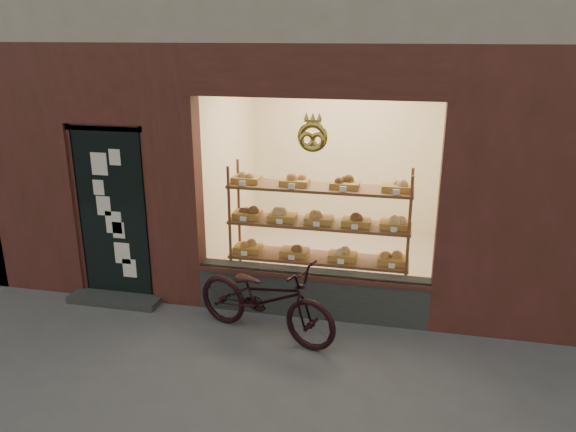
# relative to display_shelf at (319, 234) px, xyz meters

# --- Properties ---
(ground) EXTENTS (90.00, 90.00, 0.00)m
(ground) POSITION_rel_display_shelf_xyz_m (-0.45, -2.55, -0.87)
(ground) COLOR #424242
(display_shelf) EXTENTS (2.20, 0.45, 1.70)m
(display_shelf) POSITION_rel_display_shelf_xyz_m (0.00, 0.00, 0.00)
(display_shelf) COLOR brown
(display_shelf) RESTS_ON ground
(bicycle) EXTENTS (1.82, 1.10, 0.90)m
(bicycle) POSITION_rel_display_shelf_xyz_m (-0.41, -1.01, -0.41)
(bicycle) COLOR black
(bicycle) RESTS_ON ground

